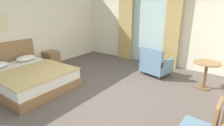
# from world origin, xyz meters

# --- Properties ---
(ground) EXTENTS (6.67, 6.68, 0.10)m
(ground) POSITION_xyz_m (0.00, 0.00, -0.05)
(ground) COLOR #564C47
(wall_back) EXTENTS (6.27, 0.12, 2.83)m
(wall_back) POSITION_xyz_m (0.00, 3.08, 1.41)
(wall_back) COLOR silver
(wall_back) RESTS_ON ground
(wall_left) EXTENTS (0.12, 6.28, 2.83)m
(wall_left) POSITION_xyz_m (-3.08, 0.00, 1.41)
(wall_left) COLOR silver
(wall_left) RESTS_ON ground
(balcony_glass_door) EXTENTS (1.34, 0.02, 2.49)m
(balcony_glass_door) POSITION_xyz_m (-0.34, 3.00, 1.24)
(balcony_glass_door) COLOR silver
(balcony_glass_door) RESTS_ON ground
(curtain_panel_left) EXTENTS (0.57, 0.10, 2.66)m
(curtain_panel_left) POSITION_xyz_m (-1.23, 2.90, 1.33)
(curtain_panel_left) COLOR tan
(curtain_panel_left) RESTS_ON ground
(curtain_panel_right) EXTENTS (0.49, 0.10, 2.66)m
(curtain_panel_right) POSITION_xyz_m (0.56, 2.90, 1.33)
(curtain_panel_right) COLOR tan
(curtain_panel_right) RESTS_ON ground
(bed) EXTENTS (2.22, 1.70, 1.04)m
(bed) POSITION_xyz_m (-1.96, -0.76, 0.26)
(bed) COLOR olive
(bed) RESTS_ON ground
(nightstand) EXTENTS (0.52, 0.40, 0.55)m
(nightstand) POSITION_xyz_m (-2.78, 0.56, 0.27)
(nightstand) COLOR olive
(nightstand) RESTS_ON ground
(desk_chair) EXTENTS (0.44, 0.43, 0.91)m
(desk_chair) POSITION_xyz_m (2.18, -0.63, 0.51)
(desk_chair) COLOR slate
(desk_chair) RESTS_ON ground
(armchair_by_window) EXTENTS (0.90, 0.85, 0.86)m
(armchair_by_window) POSITION_xyz_m (0.45, 1.92, 0.34)
(armchair_by_window) COLOR slate
(armchair_by_window) RESTS_ON ground
(round_cafe_table) EXTENTS (0.63, 0.63, 0.69)m
(round_cafe_table) POSITION_xyz_m (1.83, 1.80, 0.51)
(round_cafe_table) COLOR olive
(round_cafe_table) RESTS_ON ground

